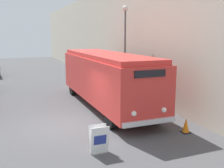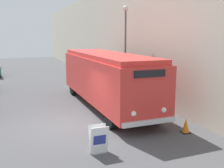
# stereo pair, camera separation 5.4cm
# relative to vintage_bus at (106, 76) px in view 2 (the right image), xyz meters

# --- Properties ---
(ground_plane) EXTENTS (80.00, 80.00, 0.00)m
(ground_plane) POSITION_rel_vintage_bus_xyz_m (-2.86, -2.52, -1.75)
(ground_plane) COLOR #4C4C4F
(building_wall_right) EXTENTS (0.30, 60.00, 8.09)m
(building_wall_right) POSITION_rel_vintage_bus_xyz_m (2.98, 7.48, 2.30)
(building_wall_right) COLOR beige
(building_wall_right) RESTS_ON ground_plane
(vintage_bus) EXTENTS (2.51, 10.17, 3.07)m
(vintage_bus) POSITION_rel_vintage_bus_xyz_m (0.00, 0.00, 0.00)
(vintage_bus) COLOR black
(vintage_bus) RESTS_ON ground_plane
(sign_board) EXTENTS (0.64, 0.38, 1.00)m
(sign_board) POSITION_rel_vintage_bus_xyz_m (-2.38, -5.76, -1.26)
(sign_board) COLOR gray
(sign_board) RESTS_ON ground_plane
(streetlamp) EXTENTS (0.36, 0.36, 5.93)m
(streetlamp) POSITION_rel_vintage_bus_xyz_m (2.01, 1.74, 2.14)
(streetlamp) COLOR #595E60
(streetlamp) RESTS_ON ground_plane
(traffic_cone) EXTENTS (0.36, 0.36, 0.64)m
(traffic_cone) POSITION_rel_vintage_bus_xyz_m (1.66, -5.26, -1.43)
(traffic_cone) COLOR black
(traffic_cone) RESTS_ON ground_plane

